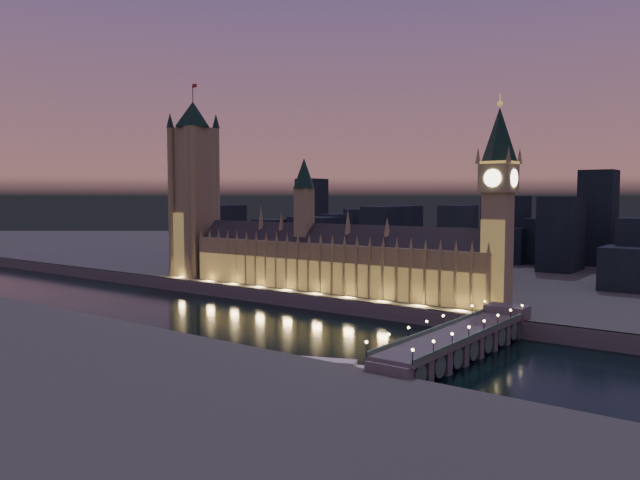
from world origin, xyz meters
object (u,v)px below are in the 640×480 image
Objects in this scene: victoria_tower at (194,181)px; river_boat at (326,368)px; westminster_bridge at (462,341)px; palace_of_westminster at (329,259)px; elizabeth_tower at (498,190)px.

victoria_tower reaches higher than river_boat.
victoria_tower is at bearing 164.12° from westminster_bridge.
river_boat is at bearing -54.32° from palace_of_westminster.
victoria_tower reaches higher than elizabeth_tower.
westminster_bridge is at bearing -29.99° from palace_of_westminster.
river_boat is at bearing -98.80° from elizabeth_tower.
westminster_bridge is 2.67× the size of river_boat.
westminster_bridge is 58.96m from river_boat.
elizabeth_tower is (101.20, 0.17, 39.78)m from palace_of_westminster.
elizabeth_tower is at bearing 100.22° from westminster_bridge.
victoria_tower is 1.17× the size of westminster_bridge.
elizabeth_tower is at bearing 81.20° from river_boat.
palace_of_westminster is 4.77× the size of river_boat.
palace_of_westminster is at bearing 150.01° from westminster_bridge.
elizabeth_tower is 2.47× the size of river_boat.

